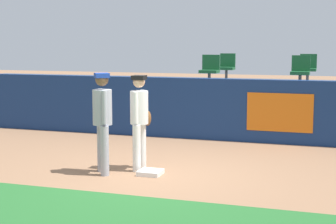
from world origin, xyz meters
TOP-DOWN VIEW (x-y plane):
  - ground_plane at (0.00, 0.00)m, footprint 60.00×60.00m
  - grass_foreground_strip at (0.00, -2.67)m, footprint 18.00×2.80m
  - first_base at (0.06, 0.04)m, footprint 0.40×0.40m
  - player_fielder_home at (-0.26, 0.35)m, footprint 0.34×0.55m
  - player_runner_visitor at (-0.77, -0.14)m, footprint 0.48×0.48m
  - field_wall at (0.01, 3.77)m, footprint 18.00×0.26m
  - bleacher_platform at (0.00, 6.34)m, footprint 18.00×4.80m
  - seat_front_center at (-0.14, 5.21)m, footprint 0.48×0.44m
  - seat_back_center at (-0.06, 7.01)m, footprint 0.46×0.44m
  - seat_back_right at (2.28, 7.01)m, footprint 0.47×0.44m
  - seat_front_right at (2.21, 5.21)m, footprint 0.46×0.44m

SIDE VIEW (x-z plane):
  - ground_plane at x=0.00m, z-range 0.00..0.00m
  - grass_foreground_strip at x=0.00m, z-range 0.00..0.01m
  - first_base at x=0.06m, z-range 0.00..0.08m
  - bleacher_platform at x=0.00m, z-range 0.00..1.17m
  - field_wall at x=0.01m, z-range 0.00..1.48m
  - player_fielder_home at x=-0.26m, z-range 0.13..1.88m
  - player_runner_visitor at x=-0.77m, z-range 0.14..1.95m
  - seat_back_center at x=-0.06m, z-range 1.22..2.06m
  - seat_front_right at x=2.21m, z-range 1.22..2.06m
  - seat_back_right at x=2.28m, z-range 1.22..2.06m
  - seat_front_center at x=-0.14m, z-range 1.22..2.06m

